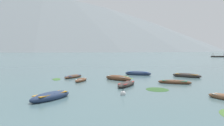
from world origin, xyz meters
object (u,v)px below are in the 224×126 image
(rowboat_1, at_px, (51,96))
(rowboat_6, at_px, (118,78))
(rowboat_3, at_px, (175,82))
(rowboat_9, at_px, (73,77))
(rowboat_0, at_px, (81,80))
(rowboat_2, at_px, (187,76))
(rowboat_8, at_px, (126,84))
(mooring_buoy, at_px, (123,94))
(rowboat_5, at_px, (138,73))
(ferry_1, at_px, (218,56))

(rowboat_1, distance_m, rowboat_6, 13.57)
(rowboat_3, height_order, rowboat_9, rowboat_3)
(rowboat_1, xyz_separation_m, rowboat_9, (-0.08, 14.84, -0.07))
(rowboat_0, height_order, rowboat_2, rowboat_2)
(rowboat_1, xyz_separation_m, rowboat_6, (6.15, 12.10, 0.01))
(rowboat_1, relative_size, rowboat_8, 0.96)
(rowboat_6, xyz_separation_m, mooring_buoy, (-0.26, -10.47, -0.13))
(rowboat_0, distance_m, rowboat_6, 4.91)
(rowboat_8, bearing_deg, rowboat_6, 95.94)
(rowboat_0, distance_m, rowboat_5, 11.11)
(rowboat_5, height_order, rowboat_9, rowboat_5)
(rowboat_1, height_order, mooring_buoy, mooring_buoy)
(rowboat_9, relative_size, ferry_1, 0.46)
(rowboat_3, bearing_deg, rowboat_2, 59.94)
(rowboat_3, xyz_separation_m, mooring_buoy, (-6.63, -6.76, -0.06))
(rowboat_5, relative_size, rowboat_6, 1.05)
(rowboat_1, relative_size, rowboat_5, 0.95)
(rowboat_8, distance_m, ferry_1, 128.48)
(rowboat_6, relative_size, ferry_1, 0.50)
(rowboat_0, bearing_deg, rowboat_2, 15.49)
(rowboat_1, relative_size, mooring_buoy, 4.06)
(rowboat_9, bearing_deg, rowboat_2, 0.53)
(mooring_buoy, bearing_deg, ferry_1, 60.08)
(rowboat_2, distance_m, rowboat_9, 16.42)
(rowboat_8, bearing_deg, rowboat_1, -134.63)
(rowboat_0, xyz_separation_m, mooring_buoy, (4.49, -9.23, -0.05))
(rowboat_6, xyz_separation_m, rowboat_8, (0.55, -5.31, -0.05))
(mooring_buoy, bearing_deg, rowboat_8, 81.02)
(rowboat_2, xyz_separation_m, rowboat_8, (-9.64, -8.21, -0.04))
(rowboat_1, bearing_deg, rowboat_3, 33.81)
(rowboat_5, relative_size, rowboat_9, 1.12)
(rowboat_5, height_order, mooring_buoy, mooring_buoy)
(rowboat_0, relative_size, ferry_1, 0.39)
(rowboat_3, xyz_separation_m, ferry_1, (59.89, 108.82, 0.28))
(rowboat_6, height_order, ferry_1, ferry_1)
(rowboat_9, bearing_deg, rowboat_5, 19.05)
(rowboat_2, height_order, rowboat_8, rowboat_2)
(rowboat_1, bearing_deg, ferry_1, 58.29)
(rowboat_8, relative_size, ferry_1, 0.52)
(rowboat_3, distance_m, rowboat_6, 7.37)
(rowboat_0, bearing_deg, rowboat_6, 14.66)
(rowboat_0, bearing_deg, rowboat_3, -12.54)
(rowboat_1, height_order, ferry_1, ferry_1)
(rowboat_3, bearing_deg, mooring_buoy, -134.45)
(rowboat_2, bearing_deg, rowboat_6, -164.12)
(rowboat_9, bearing_deg, rowboat_8, -49.92)
(rowboat_3, xyz_separation_m, rowboat_5, (-2.80, 9.84, 0.08))
(rowboat_0, relative_size, rowboat_5, 0.75)
(ferry_1, bearing_deg, rowboat_2, -118.75)
(rowboat_2, xyz_separation_m, mooring_buoy, (-10.46, -13.37, -0.11))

